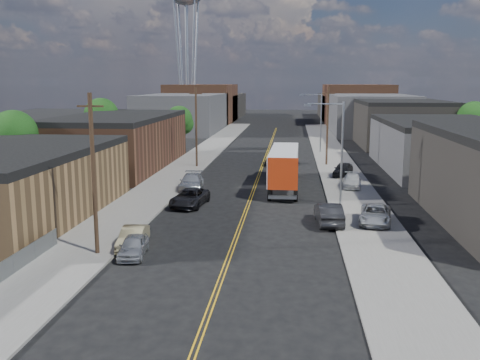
% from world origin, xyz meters
% --- Properties ---
extents(ground, '(260.00, 260.00, 0.00)m').
position_xyz_m(ground, '(0.00, 60.00, 0.00)').
color(ground, black).
rests_on(ground, ground).
extents(centerline, '(0.32, 120.00, 0.01)m').
position_xyz_m(centerline, '(0.00, 45.00, 0.01)').
color(centerline, gold).
rests_on(centerline, ground).
extents(sidewalk_left, '(5.00, 140.00, 0.15)m').
position_xyz_m(sidewalk_left, '(-9.50, 45.00, 0.07)').
color(sidewalk_left, slate).
rests_on(sidewalk_left, ground).
extents(sidewalk_right, '(5.00, 140.00, 0.15)m').
position_xyz_m(sidewalk_right, '(9.50, 45.00, 0.07)').
color(sidewalk_right, slate).
rests_on(sidewalk_right, ground).
extents(warehouse_tan, '(12.00, 22.00, 5.60)m').
position_xyz_m(warehouse_tan, '(-18.00, 18.00, 2.80)').
color(warehouse_tan, brown).
rests_on(warehouse_tan, ground).
extents(warehouse_brown, '(12.00, 26.00, 6.60)m').
position_xyz_m(warehouse_brown, '(-18.00, 44.00, 3.30)').
color(warehouse_brown, '#523120').
rests_on(warehouse_brown, ground).
extents(industrial_right_b, '(14.00, 24.00, 6.10)m').
position_xyz_m(industrial_right_b, '(22.00, 46.00, 3.05)').
color(industrial_right_b, '#353538').
rests_on(industrial_right_b, ground).
extents(industrial_right_c, '(14.00, 22.00, 7.60)m').
position_xyz_m(industrial_right_c, '(22.00, 72.00, 3.80)').
color(industrial_right_c, black).
rests_on(industrial_right_c, ground).
extents(skyline_left_a, '(16.00, 30.00, 8.00)m').
position_xyz_m(skyline_left_a, '(-20.00, 95.00, 4.00)').
color(skyline_left_a, '#353538').
rests_on(skyline_left_a, ground).
extents(skyline_right_a, '(16.00, 30.00, 8.00)m').
position_xyz_m(skyline_right_a, '(20.00, 95.00, 4.00)').
color(skyline_right_a, '#353538').
rests_on(skyline_right_a, ground).
extents(skyline_left_b, '(16.00, 26.00, 10.00)m').
position_xyz_m(skyline_left_b, '(-20.00, 120.00, 5.00)').
color(skyline_left_b, '#523120').
rests_on(skyline_left_b, ground).
extents(skyline_right_b, '(16.00, 26.00, 10.00)m').
position_xyz_m(skyline_right_b, '(20.00, 120.00, 5.00)').
color(skyline_right_b, '#523120').
rests_on(skyline_right_b, ground).
extents(skyline_left_c, '(16.00, 40.00, 7.00)m').
position_xyz_m(skyline_left_c, '(-20.00, 140.00, 3.50)').
color(skyline_left_c, black).
rests_on(skyline_left_c, ground).
extents(skyline_right_c, '(16.00, 40.00, 7.00)m').
position_xyz_m(skyline_right_c, '(20.00, 140.00, 3.50)').
color(skyline_right_c, black).
rests_on(skyline_right_c, ground).
extents(streetlight_near, '(3.39, 0.25, 9.00)m').
position_xyz_m(streetlight_near, '(7.60, 25.00, 5.33)').
color(streetlight_near, gray).
rests_on(streetlight_near, ground).
extents(streetlight_far, '(3.39, 0.25, 9.00)m').
position_xyz_m(streetlight_far, '(7.60, 60.00, 5.33)').
color(streetlight_far, gray).
rests_on(streetlight_far, ground).
extents(utility_pole_left_near, '(1.60, 0.26, 10.00)m').
position_xyz_m(utility_pole_left_near, '(-8.20, 10.00, 5.14)').
color(utility_pole_left_near, black).
rests_on(utility_pole_left_near, ground).
extents(utility_pole_left_far, '(1.60, 0.26, 10.00)m').
position_xyz_m(utility_pole_left_far, '(-8.20, 45.00, 5.14)').
color(utility_pole_left_far, black).
rests_on(utility_pole_left_far, ground).
extents(utility_pole_right, '(1.60, 0.26, 10.00)m').
position_xyz_m(utility_pole_right, '(8.20, 48.00, 5.14)').
color(utility_pole_right, black).
rests_on(utility_pole_right, ground).
extents(tree_left_near, '(4.85, 4.76, 7.91)m').
position_xyz_m(tree_left_near, '(-23.94, 30.00, 5.18)').
color(tree_left_near, black).
rests_on(tree_left_near, ground).
extents(tree_left_mid, '(5.10, 5.04, 8.37)m').
position_xyz_m(tree_left_mid, '(-23.94, 55.00, 5.48)').
color(tree_left_mid, black).
rests_on(tree_left_mid, ground).
extents(tree_left_far, '(4.35, 4.20, 6.97)m').
position_xyz_m(tree_left_far, '(-13.94, 62.00, 4.57)').
color(tree_left_far, black).
rests_on(tree_left_far, ground).
extents(tree_right_far, '(4.85, 4.76, 7.91)m').
position_xyz_m(tree_right_far, '(30.06, 60.00, 5.18)').
color(tree_right_far, black).
rests_on(tree_right_far, ground).
extents(semi_truck, '(2.88, 15.60, 4.08)m').
position_xyz_m(semi_truck, '(2.99, 33.26, 2.32)').
color(semi_truck, silver).
rests_on(semi_truck, ground).
extents(car_left_a, '(1.93, 3.97, 1.31)m').
position_xyz_m(car_left_a, '(-5.89, 10.00, 0.65)').
color(car_left_a, '#B1B4B7').
rests_on(car_left_a, ground).
extents(car_left_b, '(1.78, 4.26, 1.37)m').
position_xyz_m(car_left_b, '(-6.40, 11.61, 0.69)').
color(car_left_b, '#978B62').
rests_on(car_left_b, ground).
extents(car_left_c, '(3.06, 5.58, 1.48)m').
position_xyz_m(car_left_c, '(-5.00, 23.71, 0.74)').
color(car_left_c, black).
rests_on(car_left_c, ground).
extents(car_left_d, '(2.57, 5.54, 1.57)m').
position_xyz_m(car_left_d, '(-6.21, 30.88, 0.78)').
color(car_left_d, '#ABAEB1').
rests_on(car_left_d, ground).
extents(car_right_oncoming, '(2.10, 5.13, 1.65)m').
position_xyz_m(car_right_oncoming, '(6.60, 18.80, 0.83)').
color(car_right_oncoming, black).
rests_on(car_right_oncoming, ground).
extents(car_right_lot_a, '(3.02, 5.18, 1.36)m').
position_xyz_m(car_right_lot_a, '(10.07, 18.89, 0.83)').
color(car_right_lot_a, '#B3B7B9').
rests_on(car_right_lot_a, sidewalk_right).
extents(car_right_lot_b, '(2.23, 4.58, 1.28)m').
position_xyz_m(car_right_lot_b, '(9.86, 33.01, 0.79)').
color(car_right_lot_b, silver).
rests_on(car_right_lot_b, sidewalk_right).
extents(car_right_lot_c, '(2.92, 4.77, 1.52)m').
position_xyz_m(car_right_lot_c, '(9.55, 39.53, 0.91)').
color(car_right_lot_c, black).
rests_on(car_right_lot_c, sidewalk_right).
extents(car_ahead_truck, '(2.49, 5.06, 1.38)m').
position_xyz_m(car_ahead_truck, '(1.66, 48.04, 0.69)').
color(car_ahead_truck, black).
rests_on(car_ahead_truck, ground).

